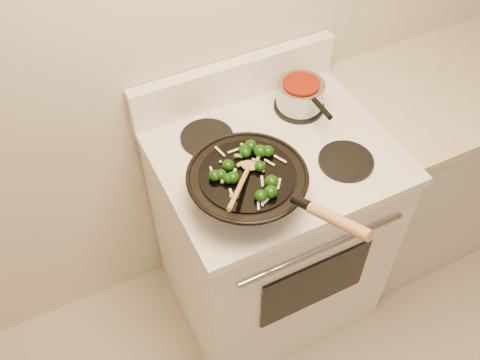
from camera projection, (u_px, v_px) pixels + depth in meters
name	position (u px, v px, depth m)	size (l,w,h in m)	color
stove	(269.00, 229.00, 2.11)	(0.78, 0.67, 1.08)	white
counter_unit	(419.00, 164.00, 2.37)	(0.86, 0.62, 0.91)	silver
wok	(248.00, 186.00, 1.57)	(0.36, 0.58, 0.23)	black
stirfry	(248.00, 168.00, 1.54)	(0.23, 0.27, 0.04)	black
wooden_spoon	(244.00, 177.00, 1.50)	(0.18, 0.20, 0.07)	#AD7544
saucepan	(300.00, 94.00, 1.87)	(0.17, 0.27, 0.10)	#999BA2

